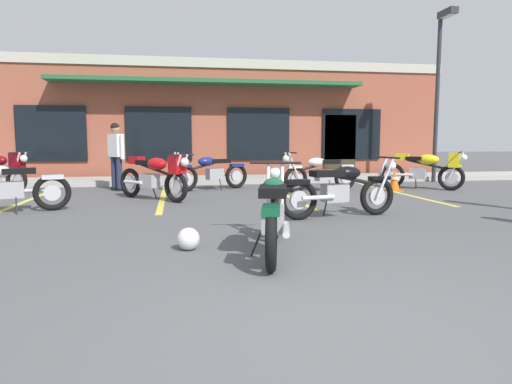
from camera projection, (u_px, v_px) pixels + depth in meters
The scene contains 15 objects.
ground_plane at pixel (255, 230), 6.41m from camera, with size 80.00×80.00×0.00m, color #515154.
sidewalk_kerb at pixel (213, 180), 13.74m from camera, with size 22.00×1.80×0.14m, color #A8A59E.
brick_storefront_building at pixel (205, 122), 17.26m from camera, with size 16.04×6.15×3.84m.
painted_stall_lines at pixel (226, 196), 10.22m from camera, with size 8.39×4.80×0.01m.
motorcycle_foreground_classic at pixel (274, 212), 5.03m from camera, with size 0.82×2.08×0.98m.
motorcycle_red_sportbike at pixel (4, 186), 7.79m from camera, with size 2.06×0.93×0.98m.
motorcycle_black_cruiser at pixel (341, 189), 7.38m from camera, with size 2.10×0.79×0.98m.
motorcycle_silver_naked at pixel (211, 172), 11.48m from camera, with size 1.98×1.15×0.98m.
motorcycle_blue_standard at pixel (155, 175), 9.49m from camera, with size 1.62×1.69×0.98m.
motorcycle_green_cafe_racer at pixel (320, 173), 11.14m from camera, with size 2.06×0.93×0.98m.
motorcycle_orange_scrambler at pixel (426, 169), 11.63m from camera, with size 1.76×1.52×0.98m.
person_in_black_shirt at pixel (116, 152), 11.27m from camera, with size 0.48×0.51×1.68m.
helmet_on_pavement at pixel (188, 239), 5.20m from camera, with size 0.26×0.26×0.26m.
traffic_cone at pixel (394, 181), 11.24m from camera, with size 0.34×0.34×0.53m.
parking_lot_lamp_post at pixel (440, 73), 13.31m from camera, with size 0.24×0.76×4.91m.
Camera 1 is at (-1.05, -2.63, 1.24)m, focal length 32.09 mm.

